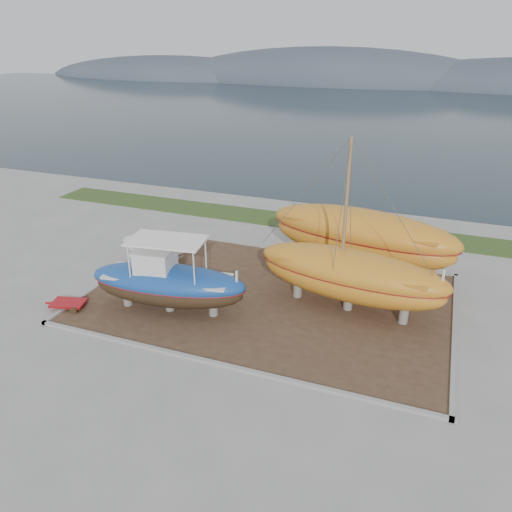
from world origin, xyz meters
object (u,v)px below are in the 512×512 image
at_px(blue_caique, 167,276).
at_px(orange_sailboat, 354,229).
at_px(red_trailer, 69,305).
at_px(orange_bare_hull, 361,242).
at_px(white_dinghy, 153,250).

bearing_deg(blue_caique, orange_sailboat, 13.43).
distance_m(orange_sailboat, red_trailer, 14.56).
bearing_deg(orange_bare_hull, orange_sailboat, -76.71).
bearing_deg(orange_bare_hull, white_dinghy, -156.11).
distance_m(blue_caique, red_trailer, 5.43).
xyz_separation_m(orange_bare_hull, red_trailer, (-12.84, -9.33, -1.67)).
distance_m(blue_caique, white_dinghy, 6.25).
xyz_separation_m(blue_caique, red_trailer, (-4.89, -1.57, -1.77)).
bearing_deg(blue_caique, white_dinghy, 120.63).
xyz_separation_m(blue_caique, orange_sailboat, (8.23, 3.22, 2.35)).
height_order(blue_caique, orange_bare_hull, blue_caique).
distance_m(orange_sailboat, orange_bare_hull, 5.17).
bearing_deg(blue_caique, orange_bare_hull, 36.38).
bearing_deg(orange_sailboat, white_dinghy, -179.93).
distance_m(white_dinghy, orange_bare_hull, 12.19).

